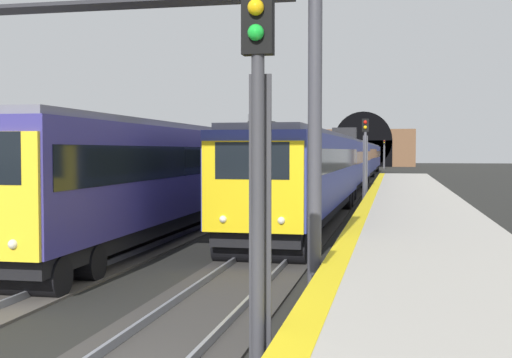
{
  "coord_description": "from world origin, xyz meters",
  "views": [
    {
      "loc": [
        -7.55,
        -3.56,
        3.15
      ],
      "look_at": [
        16.4,
        1.46,
        2.09
      ],
      "focal_mm": 46.32,
      "sensor_mm": 36.0,
      "label": 1
    }
  ],
  "objects_px": {
    "overhead_signal_gantry": "(109,47)",
    "catenary_mast_near": "(249,146)",
    "railway_signal_near": "(258,143)",
    "train_main_approaching": "(353,160)",
    "railway_signal_far": "(384,152)",
    "railway_signal_mid": "(365,154)",
    "train_adjacent_platform": "(262,163)"
  },
  "relations": [
    {
      "from": "train_adjacent_platform",
      "to": "railway_signal_mid",
      "type": "relative_size",
      "value": 11.89
    },
    {
      "from": "train_main_approaching",
      "to": "catenary_mast_near",
      "type": "bearing_deg",
      "value": -129.4
    },
    {
      "from": "railway_signal_near",
      "to": "overhead_signal_gantry",
      "type": "relative_size",
      "value": 0.6
    },
    {
      "from": "railway_signal_near",
      "to": "railway_signal_mid",
      "type": "bearing_deg",
      "value": -180.0
    },
    {
      "from": "railway_signal_near",
      "to": "railway_signal_far",
      "type": "bearing_deg",
      "value": -180.0
    },
    {
      "from": "railway_signal_mid",
      "to": "overhead_signal_gantry",
      "type": "bearing_deg",
      "value": -9.49
    },
    {
      "from": "railway_signal_far",
      "to": "train_main_approaching",
      "type": "bearing_deg",
      "value": -2.07
    },
    {
      "from": "catenary_mast_near",
      "to": "overhead_signal_gantry",
      "type": "bearing_deg",
      "value": -170.58
    },
    {
      "from": "railway_signal_mid",
      "to": "overhead_signal_gantry",
      "type": "xyz_separation_m",
      "value": [
        -25.48,
        4.26,
        2.41
      ]
    },
    {
      "from": "railway_signal_mid",
      "to": "catenary_mast_near",
      "type": "height_order",
      "value": "catenary_mast_near"
    },
    {
      "from": "train_main_approaching",
      "to": "railway_signal_far",
      "type": "relative_size",
      "value": 17.2
    },
    {
      "from": "railway_signal_mid",
      "to": "railway_signal_far",
      "type": "relative_size",
      "value": 1.01
    },
    {
      "from": "overhead_signal_gantry",
      "to": "catenary_mast_near",
      "type": "relative_size",
      "value": 1.28
    },
    {
      "from": "overhead_signal_gantry",
      "to": "train_main_approaching",
      "type": "bearing_deg",
      "value": -2.9
    },
    {
      "from": "train_adjacent_platform",
      "to": "railway_signal_near",
      "type": "relative_size",
      "value": 11.02
    },
    {
      "from": "train_adjacent_platform",
      "to": "railway_signal_far",
      "type": "relative_size",
      "value": 11.99
    },
    {
      "from": "train_adjacent_platform",
      "to": "overhead_signal_gantry",
      "type": "distance_m",
      "value": 28.32
    },
    {
      "from": "railway_signal_mid",
      "to": "railway_signal_far",
      "type": "height_order",
      "value": "railway_signal_mid"
    },
    {
      "from": "train_main_approaching",
      "to": "train_adjacent_platform",
      "type": "distance_m",
      "value": 18.67
    },
    {
      "from": "railway_signal_mid",
      "to": "railway_signal_far",
      "type": "distance_m",
      "value": 73.9
    },
    {
      "from": "railway_signal_mid",
      "to": "overhead_signal_gantry",
      "type": "distance_m",
      "value": 25.94
    },
    {
      "from": "train_main_approaching",
      "to": "railway_signal_mid",
      "type": "distance_m",
      "value": 20.76
    },
    {
      "from": "overhead_signal_gantry",
      "to": "railway_signal_mid",
      "type": "bearing_deg",
      "value": -9.49
    },
    {
      "from": "railway_signal_near",
      "to": "overhead_signal_gantry",
      "type": "distance_m",
      "value": 6.98
    },
    {
      "from": "railway_signal_near",
      "to": "catenary_mast_near",
      "type": "height_order",
      "value": "catenary_mast_near"
    },
    {
      "from": "train_adjacent_platform",
      "to": "railway_signal_near",
      "type": "distance_m",
      "value": 33.85
    },
    {
      "from": "overhead_signal_gantry",
      "to": "catenary_mast_near",
      "type": "xyz_separation_m",
      "value": [
        55.8,
        9.26,
        -1.7
      ]
    },
    {
      "from": "railway_signal_mid",
      "to": "catenary_mast_near",
      "type": "xyz_separation_m",
      "value": [
        30.33,
        13.52,
        0.7
      ]
    },
    {
      "from": "train_main_approaching",
      "to": "catenary_mast_near",
      "type": "height_order",
      "value": "catenary_mast_near"
    },
    {
      "from": "railway_signal_far",
      "to": "overhead_signal_gantry",
      "type": "bearing_deg",
      "value": -2.45
    },
    {
      "from": "train_main_approaching",
      "to": "train_adjacent_platform",
      "type": "height_order",
      "value": "train_adjacent_platform"
    },
    {
      "from": "railway_signal_far",
      "to": "overhead_signal_gantry",
      "type": "distance_m",
      "value": 99.5
    }
  ]
}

